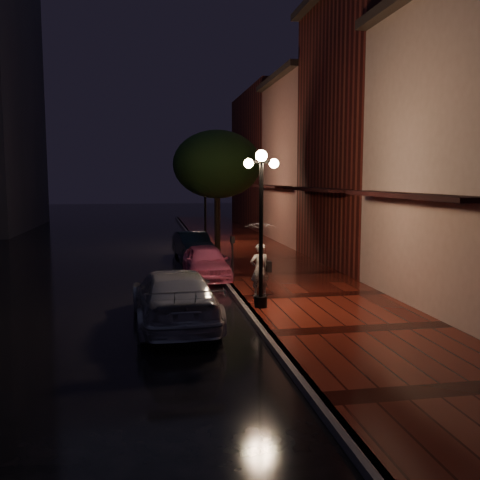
{
  "coord_description": "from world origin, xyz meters",
  "views": [
    {
      "loc": [
        -2.72,
        -19.19,
        3.71
      ],
      "look_at": [
        0.71,
        0.38,
        1.4
      ],
      "focal_mm": 40.0,
      "sensor_mm": 36.0,
      "label": 1
    }
  ],
  "objects_px": {
    "street_tree": "(217,167)",
    "streetlamp_far": "(205,199)",
    "navy_car": "(193,245)",
    "woman_with_umbrella": "(260,247)",
    "streetlamp_near": "(261,219)",
    "parking_meter": "(232,252)",
    "pink_car": "(206,262)",
    "silver_car": "(174,297)"
  },
  "relations": [
    {
      "from": "street_tree",
      "to": "parking_meter",
      "type": "distance_m",
      "value": 7.14
    },
    {
      "from": "streetlamp_far",
      "to": "woman_with_umbrella",
      "type": "bearing_deg",
      "value": -88.86
    },
    {
      "from": "silver_car",
      "to": "parking_meter",
      "type": "bearing_deg",
      "value": -116.25
    },
    {
      "from": "streetlamp_near",
      "to": "streetlamp_far",
      "type": "relative_size",
      "value": 1.0
    },
    {
      "from": "silver_car",
      "to": "parking_meter",
      "type": "xyz_separation_m",
      "value": [
        2.37,
        5.52,
        0.33
      ]
    },
    {
      "from": "woman_with_umbrella",
      "to": "streetlamp_near",
      "type": "bearing_deg",
      "value": 70.05
    },
    {
      "from": "woman_with_umbrella",
      "to": "parking_meter",
      "type": "xyz_separation_m",
      "value": [
        -0.3,
        3.28,
        -0.6
      ]
    },
    {
      "from": "woman_with_umbrella",
      "to": "street_tree",
      "type": "bearing_deg",
      "value": -99.25
    },
    {
      "from": "streetlamp_near",
      "to": "streetlamp_far",
      "type": "xyz_separation_m",
      "value": [
        0.0,
        14.0,
        0.0
      ]
    },
    {
      "from": "navy_car",
      "to": "silver_car",
      "type": "distance_m",
      "value": 11.17
    },
    {
      "from": "streetlamp_near",
      "to": "silver_car",
      "type": "xyz_separation_m",
      "value": [
        -2.42,
        -0.9,
        -1.89
      ]
    },
    {
      "from": "navy_car",
      "to": "street_tree",
      "type": "bearing_deg",
      "value": 25.45
    },
    {
      "from": "parking_meter",
      "to": "streetlamp_near",
      "type": "bearing_deg",
      "value": -111.21
    },
    {
      "from": "streetlamp_far",
      "to": "navy_car",
      "type": "relative_size",
      "value": 1.14
    },
    {
      "from": "streetlamp_near",
      "to": "pink_car",
      "type": "bearing_deg",
      "value": 100.38
    },
    {
      "from": "street_tree",
      "to": "streetlamp_far",
      "type": "bearing_deg",
      "value": 94.91
    },
    {
      "from": "silver_car",
      "to": "parking_meter",
      "type": "distance_m",
      "value": 6.01
    },
    {
      "from": "streetlamp_far",
      "to": "navy_car",
      "type": "xyz_separation_m",
      "value": [
        -0.99,
        -3.82,
        -1.98
      ]
    },
    {
      "from": "pink_car",
      "to": "navy_car",
      "type": "distance_m",
      "value": 5.0
    },
    {
      "from": "street_tree",
      "to": "silver_car",
      "type": "xyz_separation_m",
      "value": [
        -2.68,
        -11.89,
        -3.53
      ]
    },
    {
      "from": "pink_car",
      "to": "silver_car",
      "type": "xyz_separation_m",
      "value": [
        -1.47,
        -6.08,
        0.08
      ]
    },
    {
      "from": "streetlamp_near",
      "to": "streetlamp_far",
      "type": "bearing_deg",
      "value": 90.0
    },
    {
      "from": "navy_car",
      "to": "streetlamp_far",
      "type": "bearing_deg",
      "value": 68.03
    },
    {
      "from": "silver_car",
      "to": "pink_car",
      "type": "bearing_deg",
      "value": -106.59
    },
    {
      "from": "streetlamp_near",
      "to": "street_tree",
      "type": "bearing_deg",
      "value": 88.65
    },
    {
      "from": "streetlamp_far",
      "to": "silver_car",
      "type": "height_order",
      "value": "streetlamp_far"
    },
    {
      "from": "parking_meter",
      "to": "streetlamp_far",
      "type": "bearing_deg",
      "value": 67.84
    },
    {
      "from": "navy_car",
      "to": "silver_car",
      "type": "xyz_separation_m",
      "value": [
        -1.43,
        -11.08,
        0.09
      ]
    },
    {
      "from": "streetlamp_far",
      "to": "street_tree",
      "type": "bearing_deg",
      "value": -85.09
    },
    {
      "from": "navy_car",
      "to": "silver_car",
      "type": "bearing_deg",
      "value": -104.73
    },
    {
      "from": "streetlamp_far",
      "to": "parking_meter",
      "type": "xyz_separation_m",
      "value": [
        -0.05,
        -9.38,
        -1.56
      ]
    },
    {
      "from": "street_tree",
      "to": "navy_car",
      "type": "relative_size",
      "value": 1.53
    },
    {
      "from": "street_tree",
      "to": "navy_car",
      "type": "bearing_deg",
      "value": -147.17
    },
    {
      "from": "navy_car",
      "to": "parking_meter",
      "type": "relative_size",
      "value": 2.57
    },
    {
      "from": "street_tree",
      "to": "parking_meter",
      "type": "height_order",
      "value": "street_tree"
    },
    {
      "from": "pink_car",
      "to": "parking_meter",
      "type": "xyz_separation_m",
      "value": [
        0.9,
        -0.57,
        0.41
      ]
    },
    {
      "from": "streetlamp_far",
      "to": "pink_car",
      "type": "height_order",
      "value": "streetlamp_far"
    },
    {
      "from": "street_tree",
      "to": "pink_car",
      "type": "height_order",
      "value": "street_tree"
    },
    {
      "from": "street_tree",
      "to": "navy_car",
      "type": "xyz_separation_m",
      "value": [
        -1.25,
        -0.81,
        -3.62
      ]
    },
    {
      "from": "streetlamp_near",
      "to": "navy_car",
      "type": "distance_m",
      "value": 10.42
    },
    {
      "from": "pink_car",
      "to": "parking_meter",
      "type": "height_order",
      "value": "parking_meter"
    },
    {
      "from": "streetlamp_near",
      "to": "streetlamp_far",
      "type": "height_order",
      "value": "same"
    }
  ]
}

